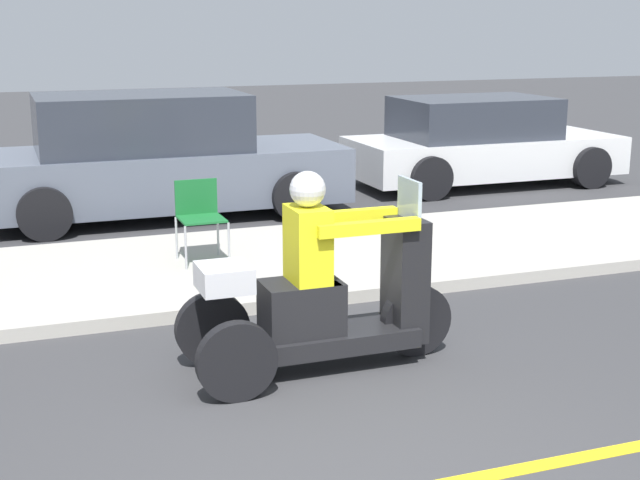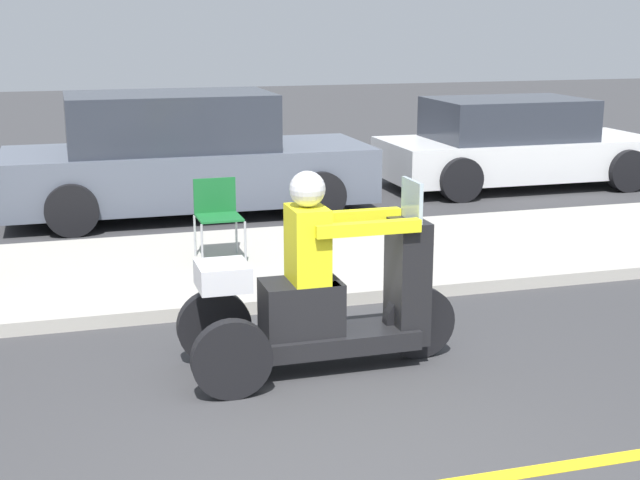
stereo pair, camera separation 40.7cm
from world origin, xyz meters
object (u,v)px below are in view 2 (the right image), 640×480
object	(u,v)px
folding_chair_curbside	(217,210)
parked_car_lot_far	(184,158)
motorcycle_trike	(322,299)
parked_car_lot_left	(514,145)

from	to	relation	value
folding_chair_curbside	parked_car_lot_far	bearing A→B (deg)	89.00
motorcycle_trike	parked_car_lot_far	world-z (taller)	parked_car_lot_far
folding_chair_curbside	parked_car_lot_left	distance (m)	6.22
folding_chair_curbside	parked_car_lot_far	distance (m)	2.83
folding_chair_curbside	parked_car_lot_left	world-z (taller)	parked_car_lot_left
motorcycle_trike	parked_car_lot_left	world-z (taller)	motorcycle_trike
parked_car_lot_far	parked_car_lot_left	distance (m)	5.21
folding_chair_curbside	parked_car_lot_left	size ratio (longest dim) A/B	0.19
motorcycle_trike	folding_chair_curbside	xyz separation A→B (m)	(-0.26, 2.91, 0.09)
motorcycle_trike	folding_chair_curbside	bearing A→B (deg)	95.18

